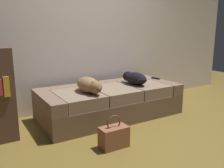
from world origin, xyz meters
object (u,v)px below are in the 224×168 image
(tv_remote, at_px, (156,78))
(handbag, at_px, (114,137))
(dog_dark, at_px, (134,78))
(couch, at_px, (110,102))
(dog_tan, at_px, (89,85))

(tv_remote, height_order, handbag, tv_remote)
(dog_dark, distance_m, handbag, 1.30)
(couch, distance_m, tv_remote, 1.00)
(dog_dark, bearing_deg, dog_tan, -173.18)
(couch, bearing_deg, tv_remote, 5.51)
(dog_tan, distance_m, dog_dark, 0.83)
(tv_remote, bearing_deg, handbag, -158.92)
(dog_tan, bearing_deg, dog_dark, 6.82)
(couch, distance_m, handbag, 1.02)
(handbag, bearing_deg, dog_dark, 43.38)
(couch, height_order, tv_remote, tv_remote)
(dog_tan, height_order, handbag, dog_tan)
(dog_dark, distance_m, tv_remote, 0.59)
(dog_tan, height_order, tv_remote, dog_tan)
(couch, xyz_separation_m, tv_remote, (0.97, 0.09, 0.24))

